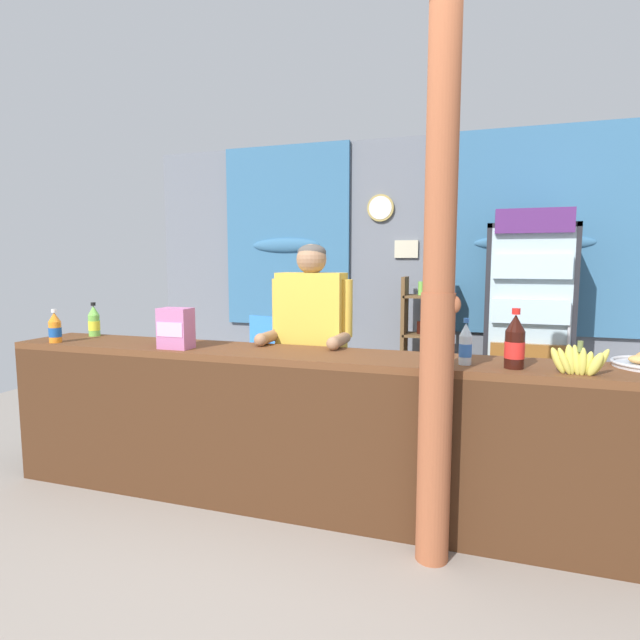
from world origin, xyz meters
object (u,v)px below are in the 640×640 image
(drink_fridge, at_px, (528,308))
(banana_bunch, at_px, (578,361))
(shopkeeper, at_px, (311,333))
(snack_box_wafer, at_px, (176,328))
(soda_bottle_water, at_px, (465,345))
(soda_bottle_orange_soda, at_px, (55,328))
(soda_bottle_lime_soda, at_px, (94,322))
(plastic_lawn_chair, at_px, (258,353))
(stall_counter, at_px, (291,417))
(soda_bottle_grape_soda, at_px, (164,329))
(bottle_shelf_rack, at_px, (427,339))
(soda_bottle_cola, at_px, (515,343))
(timber_post, at_px, (438,304))

(drink_fridge, xyz_separation_m, banana_bunch, (0.06, -2.28, -0.04))
(shopkeeper, relative_size, snack_box_wafer, 6.35)
(soda_bottle_water, distance_m, banana_bunch, 0.50)
(shopkeeper, xyz_separation_m, snack_box_wafer, (-0.67, -0.49, 0.06))
(soda_bottle_orange_soda, xyz_separation_m, banana_bunch, (2.99, 0.01, -0.03))
(soda_bottle_lime_soda, height_order, soda_bottle_orange_soda, soda_bottle_lime_soda)
(drink_fridge, xyz_separation_m, plastic_lawn_chair, (-2.51, -0.20, -0.51))
(shopkeeper, xyz_separation_m, soda_bottle_orange_soda, (-1.53, -0.54, 0.03))
(stall_counter, relative_size, shopkeeper, 2.41)
(shopkeeper, height_order, snack_box_wafer, shopkeeper)
(soda_bottle_grape_soda, distance_m, soda_bottle_orange_soda, 0.70)
(soda_bottle_grape_soda, bearing_deg, soda_bottle_lime_soda, 168.79)
(shopkeeper, xyz_separation_m, banana_bunch, (1.46, -0.53, 0.01))
(bottle_shelf_rack, distance_m, snack_box_wafer, 2.75)
(soda_bottle_cola, bearing_deg, soda_bottle_orange_soda, -178.54)
(plastic_lawn_chair, distance_m, soda_bottle_lime_soda, 1.90)
(bottle_shelf_rack, distance_m, soda_bottle_cola, 2.55)
(soda_bottle_grape_soda, distance_m, soda_bottle_water, 1.82)
(timber_post, distance_m, drink_fridge, 2.53)
(bottle_shelf_rack, height_order, plastic_lawn_chair, bottle_shelf_rack)
(shopkeeper, distance_m, soda_bottle_lime_soda, 1.52)
(shopkeeper, bearing_deg, snack_box_wafer, -143.74)
(soda_bottle_water, xyz_separation_m, soda_bottle_lime_soda, (-2.47, 0.22, -0.00))
(soda_bottle_cola, bearing_deg, snack_box_wafer, -179.29)
(timber_post, relative_size, drink_fridge, 1.38)
(bottle_shelf_rack, xyz_separation_m, shopkeeper, (-0.51, -1.96, 0.30))
(timber_post, distance_m, soda_bottle_water, 0.35)
(shopkeeper, bearing_deg, soda_bottle_orange_soda, -160.59)
(soda_bottle_orange_soda, bearing_deg, bottle_shelf_rack, 50.69)
(drink_fridge, xyz_separation_m, soda_bottle_water, (-0.44, -2.20, -0.01))
(timber_post, height_order, snack_box_wafer, timber_post)
(soda_bottle_orange_soda, bearing_deg, timber_post, -4.00)
(stall_counter, relative_size, banana_bunch, 13.82)
(timber_post, bearing_deg, stall_counter, 164.91)
(soda_bottle_cola, xyz_separation_m, soda_bottle_orange_soda, (-2.72, -0.07, -0.03))
(stall_counter, distance_m, drink_fridge, 2.66)
(shopkeeper, relative_size, soda_bottle_grape_soda, 7.11)
(soda_bottle_grape_soda, bearing_deg, banana_bunch, -4.10)
(soda_bottle_cola, height_order, soda_bottle_water, soda_bottle_cola)
(timber_post, distance_m, soda_bottle_grape_soda, 1.75)
(soda_bottle_lime_soda, relative_size, soda_bottle_orange_soda, 1.09)
(plastic_lawn_chair, distance_m, soda_bottle_grape_soda, 1.99)
(drink_fridge, bearing_deg, bottle_shelf_rack, 167.11)
(soda_bottle_orange_soda, distance_m, snack_box_wafer, 0.86)
(stall_counter, relative_size, soda_bottle_orange_soda, 17.30)
(bottle_shelf_rack, height_order, banana_bunch, bottle_shelf_rack)
(soda_bottle_lime_soda, xyz_separation_m, soda_bottle_orange_soda, (-0.03, -0.31, -0.01))
(stall_counter, distance_m, shopkeeper, 0.64)
(stall_counter, relative_size, timber_post, 1.44)
(soda_bottle_water, distance_m, soda_bottle_orange_soda, 2.50)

